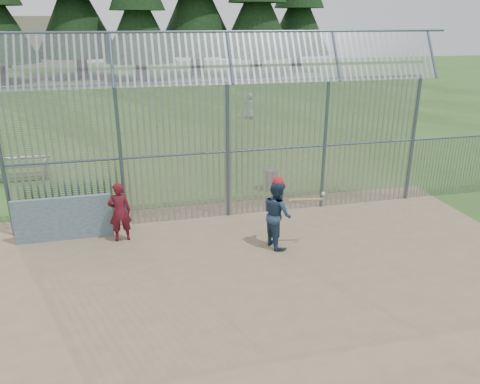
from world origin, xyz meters
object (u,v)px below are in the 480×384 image
object	(u,v)px
dugout_wall	(64,219)
batter	(277,214)
trash_can	(270,179)
bleacher	(7,169)
onlooker	(120,212)

from	to	relation	value
dugout_wall	batter	world-z (taller)	batter
dugout_wall	trash_can	world-z (taller)	dugout_wall
dugout_wall	bleacher	world-z (taller)	dugout_wall
dugout_wall	onlooker	xyz separation A→B (m)	(1.47, -0.39, 0.21)
dugout_wall	onlooker	distance (m)	1.53
batter	onlooker	distance (m)	4.13
onlooker	bleacher	xyz separation A→B (m)	(-4.09, 6.26, -0.42)
trash_can	batter	bearing A→B (deg)	-104.89
dugout_wall	bleacher	xyz separation A→B (m)	(-2.63, 5.87, -0.21)
batter	trash_can	world-z (taller)	batter
batter	trash_can	bearing A→B (deg)	-25.15
dugout_wall	onlooker	world-z (taller)	onlooker
dugout_wall	trash_can	xyz separation A→B (m)	(6.50, 2.51, -0.24)
batter	onlooker	size ratio (longest dim) A/B	1.09
batter	bleacher	world-z (taller)	batter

